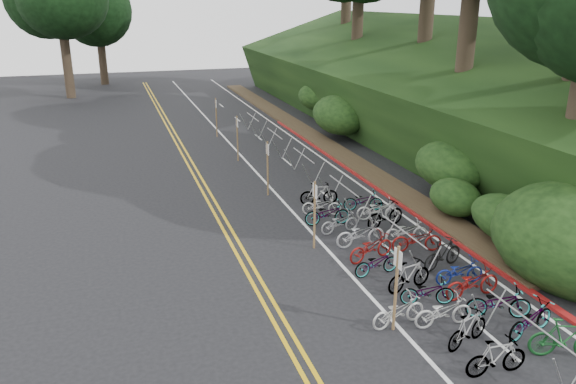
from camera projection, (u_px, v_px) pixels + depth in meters
name	position (u px, v px, depth m)	size (l,w,h in m)	color
ground	(357.00, 324.00, 15.36)	(120.00, 120.00, 0.00)	black
road_markings	(274.00, 201.00, 24.63)	(7.47, 80.00, 0.01)	gold
red_curb	(361.00, 177.00, 27.80)	(0.25, 28.00, 0.10)	maroon
embankment	(421.00, 97.00, 35.41)	(14.30, 48.14, 9.11)	black
bike_rack_front	(526.00, 329.00, 13.67)	(1.10, 3.12, 1.09)	#949595
bike_racks_rest	(303.00, 161.00, 27.65)	(1.14, 23.00, 1.17)	#949595
signpost_near	(396.00, 283.00, 14.63)	(0.08, 0.40, 2.45)	brown
signposts_rest	(251.00, 149.00, 27.67)	(0.08, 18.40, 2.50)	brown
bike_front	(399.00, 311.00, 15.16)	(1.67, 0.58, 0.88)	beige
bike_valet	(408.00, 253.00, 18.57)	(3.40, 13.87, 1.08)	slate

